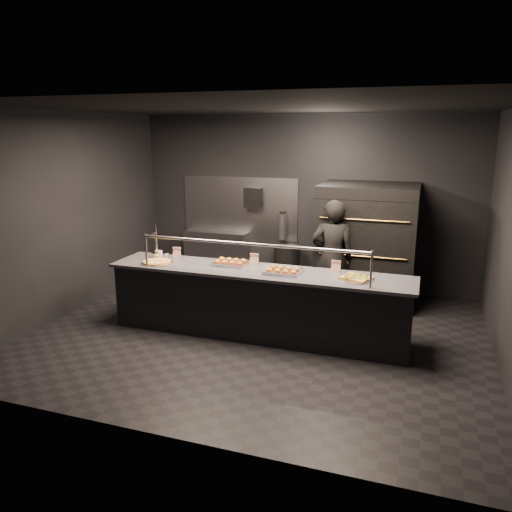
# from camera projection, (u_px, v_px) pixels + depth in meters

# --- Properties ---
(room) EXTENTS (6.04, 6.00, 3.00)m
(room) POSITION_uv_depth(u_px,v_px,m) (257.00, 227.00, 6.53)
(room) COLOR black
(room) RESTS_ON ground
(service_counter) EXTENTS (4.10, 0.78, 1.37)m
(service_counter) POSITION_uv_depth(u_px,v_px,m) (258.00, 303.00, 6.73)
(service_counter) COLOR black
(service_counter) RESTS_ON ground
(pizza_oven) EXTENTS (1.50, 1.23, 1.91)m
(pizza_oven) POSITION_uv_depth(u_px,v_px,m) (367.00, 243.00, 7.97)
(pizza_oven) COLOR black
(pizza_oven) RESTS_ON ground
(prep_shelf) EXTENTS (1.20, 0.35, 0.90)m
(prep_shelf) POSITION_uv_depth(u_px,v_px,m) (217.00, 255.00, 9.36)
(prep_shelf) COLOR #99999E
(prep_shelf) RESTS_ON ground
(towel_dispenser) EXTENTS (0.30, 0.20, 0.35)m
(towel_dispenser) POSITION_uv_depth(u_px,v_px,m) (253.00, 198.00, 8.94)
(towel_dispenser) COLOR black
(towel_dispenser) RESTS_ON room
(fire_extinguisher) EXTENTS (0.14, 0.14, 0.51)m
(fire_extinguisher) POSITION_uv_depth(u_px,v_px,m) (282.00, 226.00, 8.90)
(fire_extinguisher) COLOR #B2B2B7
(fire_extinguisher) RESTS_ON room
(beer_tap) EXTENTS (0.14, 0.20, 0.53)m
(beer_tap) POSITION_uv_depth(u_px,v_px,m) (156.00, 248.00, 7.21)
(beer_tap) COLOR silver
(beer_tap) RESTS_ON service_counter
(round_pizza) EXTENTS (0.45, 0.45, 0.03)m
(round_pizza) POSITION_uv_depth(u_px,v_px,m) (157.00, 262.00, 6.97)
(round_pizza) COLOR silver
(round_pizza) RESTS_ON service_counter
(slider_tray_a) EXTENTS (0.51, 0.40, 0.08)m
(slider_tray_a) POSITION_uv_depth(u_px,v_px,m) (230.00, 262.00, 6.89)
(slider_tray_a) COLOR silver
(slider_tray_a) RESTS_ON service_counter
(slider_tray_b) EXTENTS (0.48, 0.37, 0.07)m
(slider_tray_b) POSITION_uv_depth(u_px,v_px,m) (283.00, 271.00, 6.48)
(slider_tray_b) COLOR silver
(slider_tray_b) RESTS_ON service_counter
(square_pizza) EXTENTS (0.43, 0.43, 0.05)m
(square_pizza) POSITION_uv_depth(u_px,v_px,m) (357.00, 278.00, 6.19)
(square_pizza) COLOR silver
(square_pizza) RESTS_ON service_counter
(condiment_jar) EXTENTS (0.17, 0.07, 0.11)m
(condiment_jar) POSITION_uv_depth(u_px,v_px,m) (162.00, 255.00, 7.21)
(condiment_jar) COLOR silver
(condiment_jar) RESTS_ON service_counter
(tent_cards) EXTENTS (2.45, 0.04, 0.15)m
(tent_cards) POSITION_uv_depth(u_px,v_px,m) (253.00, 259.00, 6.91)
(tent_cards) COLOR white
(tent_cards) RESTS_ON service_counter
(trash_bin) EXTENTS (0.46, 0.46, 0.76)m
(trash_bin) POSITION_uv_depth(u_px,v_px,m) (287.00, 267.00, 8.81)
(trash_bin) COLOR black
(trash_bin) RESTS_ON ground
(worker) EXTENTS (0.72, 0.56, 1.75)m
(worker) POSITION_uv_depth(u_px,v_px,m) (332.00, 258.00, 7.46)
(worker) COLOR black
(worker) RESTS_ON ground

